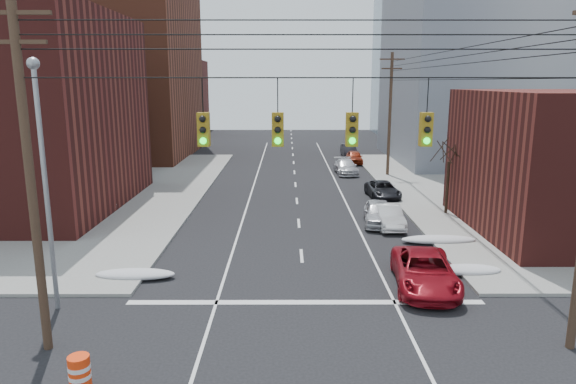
{
  "coord_description": "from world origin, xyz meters",
  "views": [
    {
      "loc": [
        -0.74,
        -12.25,
        8.49
      ],
      "look_at": [
        -0.67,
        13.18,
        3.0
      ],
      "focal_mm": 32.0,
      "sensor_mm": 36.0,
      "label": 1
    }
  ],
  "objects_px": {
    "parked_car_b": "(389,216)",
    "lot_car_a": "(86,202)",
    "parked_car_c": "(383,190)",
    "parked_car_d": "(346,167)",
    "lot_car_b": "(107,175)",
    "lot_car_c": "(29,187)",
    "red_pickup": "(425,271)",
    "parked_car_f": "(349,150)",
    "lot_car_d": "(22,190)",
    "parked_car_e": "(354,157)",
    "construction_barrel": "(80,373)",
    "parked_car_a": "(378,213)"
  },
  "relations": [
    {
      "from": "parked_car_b",
      "to": "parked_car_d",
      "type": "bearing_deg",
      "value": 91.18
    },
    {
      "from": "red_pickup",
      "to": "parked_car_f",
      "type": "distance_m",
      "value": 38.44
    },
    {
      "from": "lot_car_d",
      "to": "parked_car_e",
      "type": "bearing_deg",
      "value": -35.52
    },
    {
      "from": "parked_car_e",
      "to": "construction_barrel",
      "type": "xyz_separation_m",
      "value": [
        -12.9,
        -40.7,
        -0.13
      ]
    },
    {
      "from": "parked_car_e",
      "to": "lot_car_d",
      "type": "bearing_deg",
      "value": -143.05
    },
    {
      "from": "parked_car_c",
      "to": "construction_barrel",
      "type": "distance_m",
      "value": 27.55
    },
    {
      "from": "parked_car_d",
      "to": "parked_car_f",
      "type": "height_order",
      "value": "parked_car_f"
    },
    {
      "from": "parked_car_b",
      "to": "lot_car_c",
      "type": "xyz_separation_m",
      "value": [
        -25.21,
        7.83,
        0.14
      ]
    },
    {
      "from": "parked_car_b",
      "to": "lot_car_a",
      "type": "xyz_separation_m",
      "value": [
        -19.25,
        3.33,
        0.1
      ]
    },
    {
      "from": "lot_car_a",
      "to": "lot_car_b",
      "type": "relative_size",
      "value": 0.81
    },
    {
      "from": "parked_car_c",
      "to": "lot_car_b",
      "type": "distance_m",
      "value": 22.96
    },
    {
      "from": "parked_car_a",
      "to": "lot_car_b",
      "type": "bearing_deg",
      "value": 155.81
    },
    {
      "from": "parked_car_a",
      "to": "parked_car_c",
      "type": "relative_size",
      "value": 0.95
    },
    {
      "from": "lot_car_b",
      "to": "lot_car_d",
      "type": "relative_size",
      "value": 1.02
    },
    {
      "from": "parked_car_c",
      "to": "lot_car_c",
      "type": "bearing_deg",
      "value": 177.12
    },
    {
      "from": "parked_car_c",
      "to": "lot_car_a",
      "type": "relative_size",
      "value": 1.2
    },
    {
      "from": "parked_car_d",
      "to": "lot_car_a",
      "type": "bearing_deg",
      "value": -144.66
    },
    {
      "from": "lot_car_d",
      "to": "construction_barrel",
      "type": "relative_size",
      "value": 4.18
    },
    {
      "from": "red_pickup",
      "to": "lot_car_c",
      "type": "height_order",
      "value": "red_pickup"
    },
    {
      "from": "parked_car_d",
      "to": "parked_car_a",
      "type": "bearing_deg",
      "value": -92.59
    },
    {
      "from": "parked_car_a",
      "to": "parked_car_f",
      "type": "xyz_separation_m",
      "value": [
        1.6,
        28.64,
        -0.0
      ]
    },
    {
      "from": "parked_car_b",
      "to": "parked_car_e",
      "type": "bearing_deg",
      "value": 86.96
    },
    {
      "from": "parked_car_d",
      "to": "lot_car_b",
      "type": "distance_m",
      "value": 21.24
    },
    {
      "from": "parked_car_c",
      "to": "parked_car_d",
      "type": "distance_m",
      "value": 10.28
    },
    {
      "from": "parked_car_a",
      "to": "parked_car_e",
      "type": "height_order",
      "value": "parked_car_a"
    },
    {
      "from": "parked_car_b",
      "to": "parked_car_c",
      "type": "distance_m",
      "value": 7.86
    },
    {
      "from": "lot_car_a",
      "to": "lot_car_c",
      "type": "xyz_separation_m",
      "value": [
        -5.95,
        4.5,
        0.04
      ]
    },
    {
      "from": "parked_car_c",
      "to": "parked_car_d",
      "type": "relative_size",
      "value": 0.96
    },
    {
      "from": "lot_car_b",
      "to": "lot_car_a",
      "type": "bearing_deg",
      "value": -176.4
    },
    {
      "from": "parked_car_a",
      "to": "parked_car_f",
      "type": "height_order",
      "value": "parked_car_a"
    },
    {
      "from": "parked_car_b",
      "to": "construction_barrel",
      "type": "distance_m",
      "value": 20.34
    },
    {
      "from": "parked_car_f",
      "to": "lot_car_a",
      "type": "height_order",
      "value": "parked_car_f"
    },
    {
      "from": "red_pickup",
      "to": "lot_car_c",
      "type": "relative_size",
      "value": 1.18
    },
    {
      "from": "construction_barrel",
      "to": "lot_car_a",
      "type": "bearing_deg",
      "value": 110.51
    },
    {
      "from": "lot_car_c",
      "to": "lot_car_d",
      "type": "relative_size",
      "value": 1.0
    },
    {
      "from": "parked_car_d",
      "to": "construction_barrel",
      "type": "bearing_deg",
      "value": -110.73
    },
    {
      "from": "lot_car_b",
      "to": "lot_car_d",
      "type": "distance_m",
      "value": 7.88
    },
    {
      "from": "lot_car_b",
      "to": "lot_car_c",
      "type": "relative_size",
      "value": 1.02
    },
    {
      "from": "red_pickup",
      "to": "lot_car_d",
      "type": "xyz_separation_m",
      "value": [
        -24.59,
        15.42,
        0.18
      ]
    },
    {
      "from": "lot_car_a",
      "to": "lot_car_d",
      "type": "bearing_deg",
      "value": 39.24
    },
    {
      "from": "parked_car_f",
      "to": "lot_car_b",
      "type": "relative_size",
      "value": 0.96
    },
    {
      "from": "parked_car_c",
      "to": "lot_car_c",
      "type": "relative_size",
      "value": 1.0
    },
    {
      "from": "construction_barrel",
      "to": "red_pickup",
      "type": "bearing_deg",
      "value": 32.59
    },
    {
      "from": "parked_car_b",
      "to": "parked_car_d",
      "type": "relative_size",
      "value": 0.86
    },
    {
      "from": "parked_car_b",
      "to": "lot_car_c",
      "type": "distance_m",
      "value": 26.39
    },
    {
      "from": "lot_car_d",
      "to": "lot_car_b",
      "type": "bearing_deg",
      "value": -7.7
    },
    {
      "from": "parked_car_d",
      "to": "lot_car_d",
      "type": "height_order",
      "value": "lot_car_d"
    },
    {
      "from": "red_pickup",
      "to": "construction_barrel",
      "type": "relative_size",
      "value": 4.95
    },
    {
      "from": "lot_car_a",
      "to": "parked_car_f",
      "type": "bearing_deg",
      "value": -61.48
    },
    {
      "from": "red_pickup",
      "to": "parked_car_f",
      "type": "height_order",
      "value": "red_pickup"
    }
  ]
}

